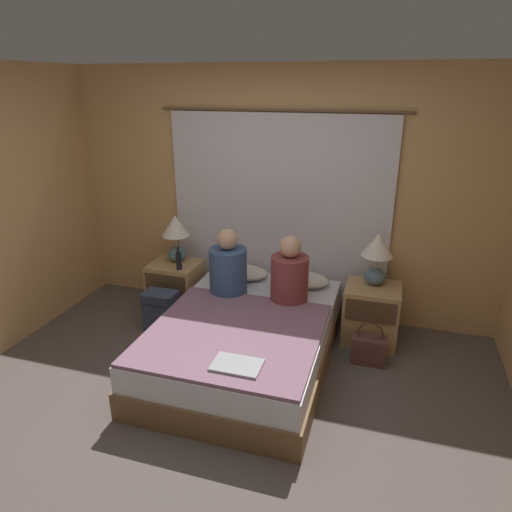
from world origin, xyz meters
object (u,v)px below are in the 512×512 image
object	(u,v)px
lamp_right	(377,253)
bed	(246,340)
person_left_in_bed	(228,268)
backpack_on_floor	(161,309)
nightstand_right	(371,314)
lamp_left	(176,233)
beer_bottle_on_left_stand	(179,261)
pillow_left	(241,272)
person_right_in_bed	(290,275)
handbag_on_floor	(369,349)
laptop_on_bed	(237,365)
nightstand_left	(176,287)
pillow_right	(301,279)

from	to	relation	value
lamp_right	bed	bearing A→B (deg)	-142.51
person_left_in_bed	backpack_on_floor	size ratio (longest dim) A/B	1.54
nightstand_right	lamp_left	size ratio (longest dim) A/B	1.12
person_left_in_bed	beer_bottle_on_left_stand	distance (m)	0.61
pillow_left	person_right_in_bed	bearing A→B (deg)	-32.74
person_left_in_bed	bed	bearing A→B (deg)	-53.40
person_right_in_bed	handbag_on_floor	size ratio (longest dim) A/B	1.58
laptop_on_bed	handbag_on_floor	xyz separation A→B (m)	(0.85, 1.06, -0.35)
nightstand_right	handbag_on_floor	xyz separation A→B (m)	(0.02, -0.38, -0.15)
lamp_left	person_left_in_bed	world-z (taller)	person_left_in_bed
nightstand_left	person_right_in_bed	world-z (taller)	person_right_in_bed
person_right_in_bed	beer_bottle_on_left_stand	world-z (taller)	person_right_in_bed
nightstand_left	lamp_left	distance (m)	0.59
nightstand_right	pillow_left	world-z (taller)	pillow_left
person_left_in_bed	beer_bottle_on_left_stand	xyz separation A→B (m)	(-0.58, 0.16, -0.05)
pillow_right	bed	bearing A→B (deg)	-111.39
bed	lamp_left	xyz separation A→B (m)	(-1.01, 0.78, 0.65)
beer_bottle_on_left_stand	lamp_right	bearing A→B (deg)	6.28
nightstand_right	person_left_in_bed	xyz separation A→B (m)	(-1.32, -0.29, 0.43)
bed	handbag_on_floor	xyz separation A→B (m)	(1.03, 0.32, -0.09)
bed	beer_bottle_on_left_stand	world-z (taller)	beer_bottle_on_left_stand
beer_bottle_on_left_stand	backpack_on_floor	bearing A→B (deg)	-107.47
backpack_on_floor	nightstand_right	bearing A→B (deg)	11.59
pillow_left	pillow_right	distance (m)	0.62
backpack_on_floor	handbag_on_floor	size ratio (longest dim) A/B	1.05
beer_bottle_on_left_stand	laptop_on_bed	bearing A→B (deg)	-50.69
lamp_left	backpack_on_floor	bearing A→B (deg)	-85.78
pillow_left	beer_bottle_on_left_stand	size ratio (longest dim) A/B	2.34
lamp_left	person_right_in_bed	distance (m)	1.35
laptop_on_bed	bed	bearing A→B (deg)	103.58
bed	person_left_in_bed	size ratio (longest dim) A/B	3.16
laptop_on_bed	backpack_on_floor	size ratio (longest dim) A/B	0.84
person_right_in_bed	laptop_on_bed	bearing A→B (deg)	-95.10
bed	pillow_right	world-z (taller)	pillow_right
pillow_left	pillow_right	world-z (taller)	same
bed	nightstand_left	world-z (taller)	nightstand_left
lamp_left	lamp_right	world-z (taller)	same
lamp_left	pillow_right	world-z (taller)	lamp_left
lamp_right	person_right_in_bed	distance (m)	0.83
lamp_right	handbag_on_floor	size ratio (longest dim) A/B	1.26
person_right_in_bed	backpack_on_floor	xyz separation A→B (m)	(-1.26, -0.12, -0.47)
nightstand_right	pillow_left	size ratio (longest dim) A/B	1.00
lamp_right	person_left_in_bed	distance (m)	1.38
pillow_left	backpack_on_floor	world-z (taller)	pillow_left
lamp_left	handbag_on_floor	xyz separation A→B (m)	(2.04, -0.46, -0.73)
nightstand_left	pillow_left	world-z (taller)	pillow_left
pillow_right	person_right_in_bed	world-z (taller)	person_right_in_bed
bed	person_left_in_bed	distance (m)	0.71
nightstand_left	person_left_in_bed	size ratio (longest dim) A/B	0.87
bed	person_left_in_bed	xyz separation A→B (m)	(-0.31, 0.41, 0.48)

